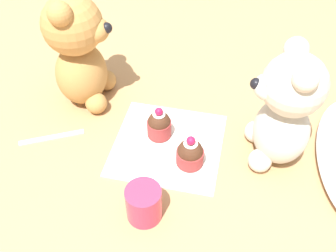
# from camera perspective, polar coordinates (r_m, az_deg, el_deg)

# --- Properties ---
(ground_plane) EXTENTS (4.00, 4.00, 0.00)m
(ground_plane) POSITION_cam_1_polar(r_m,az_deg,el_deg) (0.81, 0.00, -2.77)
(ground_plane) COLOR tan
(knitted_placemat) EXTENTS (0.22, 0.22, 0.01)m
(knitted_placemat) POSITION_cam_1_polar(r_m,az_deg,el_deg) (0.81, 0.00, -2.63)
(knitted_placemat) COLOR silver
(knitted_placemat) RESTS_ON ground_plane
(teddy_bear_cream) EXTENTS (0.13, 0.14, 0.25)m
(teddy_bear_cream) POSITION_cam_1_polar(r_m,az_deg,el_deg) (0.74, 16.63, 2.28)
(teddy_bear_cream) COLOR beige
(teddy_bear_cream) RESTS_ON ground_plane
(teddy_bear_tan) EXTENTS (0.13, 0.14, 0.26)m
(teddy_bear_tan) POSITION_cam_1_polar(r_m,az_deg,el_deg) (0.86, -12.82, 10.70)
(teddy_bear_tan) COLOR #B78447
(teddy_bear_tan) RESTS_ON ground_plane
(cupcake_near_cream_bear) EXTENTS (0.05, 0.05, 0.07)m
(cupcake_near_cream_bear) POSITION_cam_1_polar(r_m,az_deg,el_deg) (0.76, 3.22, -3.99)
(cupcake_near_cream_bear) COLOR #993333
(cupcake_near_cream_bear) RESTS_ON knitted_placemat
(cupcake_near_tan_bear) EXTENTS (0.05, 0.05, 0.07)m
(cupcake_near_tan_bear) POSITION_cam_1_polar(r_m,az_deg,el_deg) (0.80, -1.29, 0.22)
(cupcake_near_tan_bear) COLOR #993333
(cupcake_near_tan_bear) RESTS_ON knitted_placemat
(juice_glass) EXTENTS (0.06, 0.06, 0.07)m
(juice_glass) POSITION_cam_1_polar(r_m,az_deg,el_deg) (0.68, -3.53, -11.14)
(juice_glass) COLOR #DB3356
(juice_glass) RESTS_ON ground_plane
(teaspoon) EXTENTS (0.07, 0.12, 0.01)m
(teaspoon) POSITION_cam_1_polar(r_m,az_deg,el_deg) (0.86, -16.51, -1.53)
(teaspoon) COLOR silver
(teaspoon) RESTS_ON ground_plane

